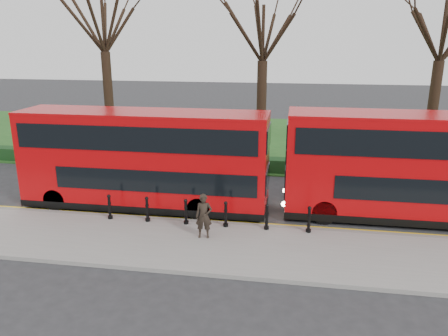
% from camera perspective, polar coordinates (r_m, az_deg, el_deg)
% --- Properties ---
extents(ground, '(120.00, 120.00, 0.00)m').
position_cam_1_polar(ground, '(18.96, -3.90, -6.06)').
color(ground, '#28282B').
rests_on(ground, ground).
extents(pavement, '(60.00, 4.00, 0.15)m').
position_cam_1_polar(pavement, '(16.28, -6.33, -9.79)').
color(pavement, gray).
rests_on(pavement, ground).
extents(kerb, '(60.00, 0.25, 0.16)m').
position_cam_1_polar(kerb, '(18.03, -4.63, -7.04)').
color(kerb, slate).
rests_on(kerb, ground).
extents(grass_verge, '(60.00, 18.00, 0.06)m').
position_cam_1_polar(grass_verge, '(33.09, 2.01, 3.84)').
color(grass_verge, '#1B4C19').
rests_on(grass_verge, ground).
extents(hedge, '(60.00, 0.90, 0.80)m').
position_cam_1_polar(hedge, '(25.13, -0.40, 0.64)').
color(hedge, black).
rests_on(hedge, ground).
extents(yellow_line_outer, '(60.00, 0.10, 0.01)m').
position_cam_1_polar(yellow_line_outer, '(18.33, -4.40, -6.87)').
color(yellow_line_outer, yellow).
rests_on(yellow_line_outer, ground).
extents(yellow_line_inner, '(60.00, 0.10, 0.01)m').
position_cam_1_polar(yellow_line_inner, '(18.51, -4.25, -6.63)').
color(yellow_line_inner, yellow).
rests_on(yellow_line_inner, ground).
extents(tree_left, '(7.56, 7.56, 11.81)m').
position_cam_1_polar(tree_left, '(29.65, -15.57, 18.47)').
color(tree_left, black).
rests_on(tree_left, ground).
extents(tree_mid, '(7.00, 7.00, 10.93)m').
position_cam_1_polar(tree_mid, '(27.12, 5.16, 17.86)').
color(tree_mid, black).
rests_on(tree_mid, ground).
extents(tree_right, '(7.09, 7.09, 11.08)m').
position_cam_1_polar(tree_right, '(28.17, 26.81, 16.42)').
color(tree_right, black).
rests_on(tree_right, ground).
extents(bollard_row, '(8.18, 0.15, 1.00)m').
position_cam_1_polar(bollard_row, '(17.33, -2.41, -5.93)').
color(bollard_row, black).
rests_on(bollard_row, pavement).
extents(bus_lead, '(10.82, 2.48, 4.30)m').
position_cam_1_polar(bus_lead, '(19.42, -10.37, 1.02)').
color(bus_lead, '#AF0509').
rests_on(bus_lead, ground).
extents(bus_rear, '(11.10, 2.55, 4.42)m').
position_cam_1_polar(bus_rear, '(19.45, 24.67, -0.05)').
color(bus_rear, '#AF0509').
rests_on(bus_rear, ground).
extents(pedestrian, '(0.66, 0.47, 1.69)m').
position_cam_1_polar(pedestrian, '(16.18, -2.65, -6.30)').
color(pedestrian, black).
rests_on(pedestrian, pavement).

